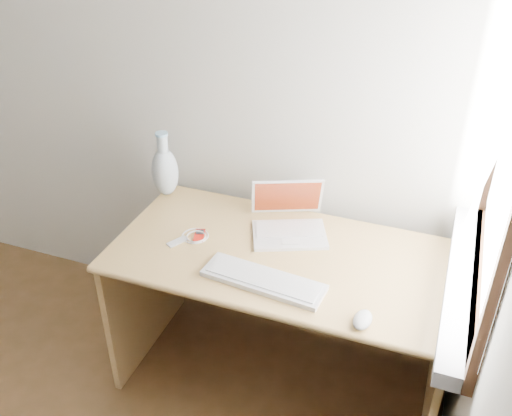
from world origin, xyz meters
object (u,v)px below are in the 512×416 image
at_px(external_keyboard, 263,280).
at_px(vase, 165,170).
at_px(laptop, 293,222).
at_px(desk, 287,281).

bearing_deg(external_keyboard, vase, 150.48).
relative_size(laptop, external_keyboard, 0.76).
relative_size(desk, external_keyboard, 2.85).
relative_size(external_keyboard, vase, 1.53).
height_order(laptop, external_keyboard, laptop).
relative_size(desk, vase, 4.36).
bearing_deg(laptop, external_keyboard, -112.93).
bearing_deg(external_keyboard, laptop, 95.52).
relative_size(laptop, vase, 1.15).
bearing_deg(vase, laptop, -7.83).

